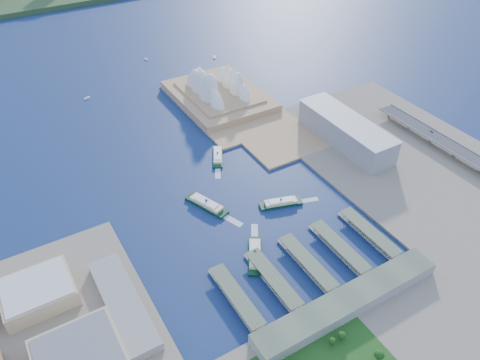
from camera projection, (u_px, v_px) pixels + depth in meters
ground at (256, 227)px, 523.86m from camera, size 3000.00×3000.00×0.00m
east_land at (440, 182)px, 585.15m from camera, size 240.00×500.00×3.00m
peninsula at (226, 104)px, 741.54m from camera, size 135.00×220.00×3.00m
opera_house at (219, 82)px, 735.16m from camera, size 134.00×180.00×58.00m
toaster_building at (346, 131)px, 643.19m from camera, size 45.00×155.00×35.00m
expressway at (480, 167)px, 597.79m from camera, size 26.00×340.00×11.85m
ferry_wharves at (307, 263)px, 475.92m from camera, size 184.00×90.00×9.30m
terminal_building at (348, 302)px, 433.10m from camera, size 200.00×28.00×12.00m
ferry_a at (206, 203)px, 548.29m from camera, size 34.08×58.28×10.76m
ferry_b at (218, 155)px, 626.37m from camera, size 34.53×49.58×9.36m
ferry_c at (255, 254)px, 485.84m from camera, size 39.79×52.88×10.15m
ferry_d at (281, 202)px, 551.02m from camera, size 52.52×27.32×9.64m
boat_b at (87, 98)px, 758.15m from camera, size 10.15×6.01×2.59m
boat_c at (215, 57)px, 883.66m from camera, size 9.06×12.63×2.79m
boat_e at (146, 59)px, 876.92m from camera, size 4.83×10.20×2.40m
car_c at (432, 131)px, 652.05m from camera, size 1.94×4.77×1.39m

